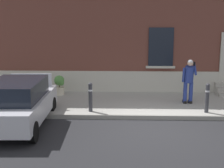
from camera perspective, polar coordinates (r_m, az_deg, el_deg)
ground_plane at (r=9.86m, az=7.70°, el=-8.17°), size 80.00×80.00×0.00m
sidewalk at (r=12.50m, az=6.45°, el=-3.58°), size 24.00×3.60×0.15m
curb_edge at (r=10.72m, az=7.22°, el=-6.12°), size 24.00×0.12×0.15m
building_facade at (r=14.58m, az=6.04°, el=13.03°), size 24.00×1.52×7.50m
hatchback_car_silver at (r=10.23m, az=-16.96°, el=-3.23°), size 1.91×4.12×1.50m
bollard_near_person at (r=11.30m, az=17.14°, el=-2.28°), size 0.15×0.15×1.04m
bollard_far_left at (r=10.96m, az=-4.00°, el=-2.21°), size 0.15×0.15×1.04m
person_on_phone at (r=12.24m, az=13.99°, el=0.98°), size 0.51×0.52×1.74m
planter_terracotta at (r=14.30m, az=-17.50°, el=0.03°), size 0.44×0.44×0.86m
planter_cream at (r=13.66m, az=-9.65°, el=-0.11°), size 0.44×0.44×0.86m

